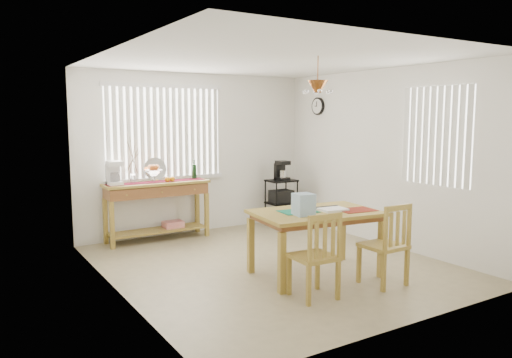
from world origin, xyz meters
TOP-DOWN VIEW (x-y plane):
  - ground at (0.00, 0.00)m, footprint 4.00×4.50m
  - room_shell at (0.00, 0.01)m, footprint 4.20×4.70m
  - sideboard at (-0.78, 2.00)m, footprint 1.61×0.45m
  - sideboard_items at (-1.06, 2.02)m, footprint 1.53×0.38m
  - wire_cart at (1.41, 1.82)m, footprint 0.48×0.38m
  - cart_items at (1.41, 1.83)m, footprint 0.19×0.23m
  - dining_table at (0.20, -0.64)m, footprint 1.57×1.11m
  - table_items at (0.05, -0.75)m, footprint 1.12×0.65m
  - chair_left at (-0.29, -1.27)m, footprint 0.46×0.46m
  - chair_right at (0.65, -1.36)m, footprint 0.45×0.45m

SIDE VIEW (x-z plane):
  - ground at x=0.00m, z-range -0.01..0.00m
  - chair_left at x=-0.29m, z-range -0.01..0.92m
  - chair_right at x=0.65m, z-range -0.01..0.94m
  - wire_cart at x=1.41m, z-range 0.08..0.90m
  - sideboard at x=-0.78m, z-range 0.23..1.13m
  - dining_table at x=0.20m, z-range 0.30..1.09m
  - table_items at x=0.05m, z-range 0.75..1.00m
  - cart_items at x=1.41m, z-range 0.80..1.13m
  - sideboard_items at x=-1.06m, z-range 0.70..1.40m
  - room_shell at x=0.00m, z-range 0.34..3.04m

